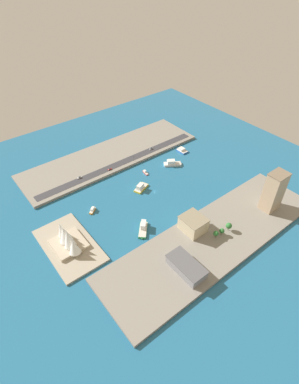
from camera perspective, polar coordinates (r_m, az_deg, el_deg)
ground_plane at (r=346.15m, az=0.95°, el=0.15°), size 440.00×440.00×0.00m
quay_west at (r=300.30m, az=12.05°, el=-8.44°), size 70.00×240.00×3.08m
quay_east at (r=405.78m, az=-7.21°, el=6.83°), size 70.00×240.00×3.08m
peninsula_point at (r=298.19m, az=-14.90°, el=-9.70°), size 75.46×42.79×2.00m
road_strip at (r=387.76m, az=-5.31°, el=5.52°), size 10.95×228.00×0.15m
tugboat_red at (r=372.87m, az=-0.79°, el=3.73°), size 11.16×4.51×3.04m
water_taxi_orange at (r=326.03m, az=-10.71°, el=-3.39°), size 9.22×10.54×4.22m
ferry_green_doubledeck at (r=300.96m, az=-1.20°, el=-6.79°), size 20.76×20.07×7.70m
ferry_yellow_fast at (r=347.72m, az=-1.65°, el=0.90°), size 15.28×20.98×7.35m
ferry_white_commuter at (r=387.06m, az=4.28°, el=5.44°), size 18.60×22.69×7.32m
catamaran_blue at (r=415.73m, az=6.14°, el=7.84°), size 16.38×9.65×4.58m
apartment_midrise_tan at (r=331.79m, az=22.38°, el=0.12°), size 15.21×19.74×44.20m
warehouse_low_gray at (r=267.18m, az=6.95°, el=-13.80°), size 35.93×17.78×9.34m
office_block_beige at (r=296.43m, az=8.23°, el=-5.98°), size 23.60×20.90×15.34m
van_white at (r=369.13m, az=-13.05°, el=2.68°), size 2.23×5.23×1.63m
pickup_red at (r=376.73m, az=-7.51°, el=4.32°), size 2.12×4.81×1.56m
sedan_silver at (r=412.43m, az=0.30°, el=8.18°), size 2.03×5.08×1.70m
traffic_light_waterfront at (r=387.47m, az=-2.95°, el=6.39°), size 0.36×0.36×6.50m
opera_landmark at (r=290.98m, az=-15.15°, el=-8.60°), size 36.88×28.84×21.17m
park_tree_cluster at (r=299.97m, az=13.78°, el=-6.83°), size 6.79×22.43×9.02m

